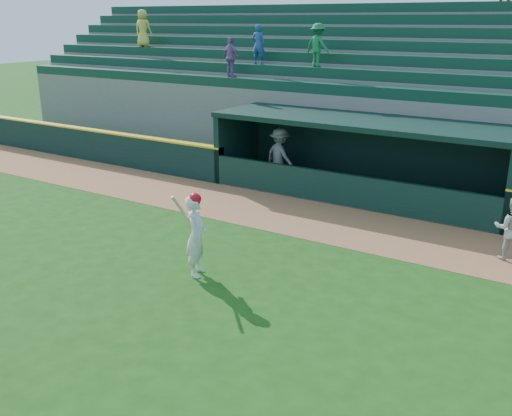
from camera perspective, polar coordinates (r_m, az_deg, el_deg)
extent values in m
plane|color=#184511|center=(12.18, -4.05, -7.84)|extent=(120.00, 120.00, 0.00)
cube|color=#905D39|center=(16.06, 6.28, -1.24)|extent=(40.00, 3.00, 0.01)
cube|color=black|center=(24.69, -18.36, 6.33)|extent=(15.50, 0.30, 1.20)
cube|color=gold|center=(24.58, -18.51, 7.76)|extent=(15.50, 0.32, 0.06)
imported|color=#A9A9A4|center=(14.44, 24.14, -1.90)|extent=(0.82, 0.68, 1.53)
imported|color=#999894|center=(19.54, 2.40, 5.27)|extent=(1.38, 1.07, 1.88)
cube|color=slate|center=(18.50, 10.12, 1.29)|extent=(9.00, 2.60, 0.04)
cube|color=black|center=(20.31, -1.83, 6.40)|extent=(0.20, 2.60, 2.30)
cube|color=black|center=(19.39, 11.78, 5.43)|extent=(9.40, 0.20, 2.30)
cube|color=black|center=(17.96, 10.54, 8.50)|extent=(9.40, 2.80, 0.16)
cube|color=black|center=(17.28, 8.65, 1.81)|extent=(9.00, 0.16, 1.00)
cube|color=brown|center=(19.15, 11.07, 2.54)|extent=(8.40, 0.45, 0.10)
cube|color=slate|center=(19.81, 12.39, 6.57)|extent=(34.00, 0.85, 2.91)
cube|color=#0F3828|center=(19.44, 12.59, 11.23)|extent=(34.00, 0.60, 0.36)
cube|color=slate|center=(20.55, 13.26, 7.57)|extent=(34.00, 0.85, 3.36)
cube|color=#0F3828|center=(20.19, 13.54, 12.70)|extent=(34.00, 0.60, 0.36)
cube|color=slate|center=(21.31, 14.08, 8.49)|extent=(34.00, 0.85, 3.81)
cube|color=#0F3828|center=(20.96, 14.42, 14.07)|extent=(34.00, 0.60, 0.36)
cube|color=slate|center=(22.07, 14.84, 9.36)|extent=(34.00, 0.85, 4.26)
cube|color=#0F3828|center=(21.74, 15.25, 15.33)|extent=(34.00, 0.60, 0.36)
cube|color=slate|center=(22.85, 15.56, 10.16)|extent=(34.00, 0.85, 4.71)
cube|color=#0F3828|center=(22.54, 16.03, 16.50)|extent=(34.00, 0.60, 0.36)
cube|color=slate|center=(23.63, 16.23, 10.90)|extent=(34.00, 0.85, 5.16)
cube|color=#0F3828|center=(23.35, 16.77, 17.59)|extent=(34.00, 0.60, 0.36)
cube|color=slate|center=(24.42, 16.86, 11.60)|extent=(34.00, 0.85, 5.61)
cube|color=#0F3828|center=(24.17, 17.46, 18.61)|extent=(34.00, 0.60, 0.36)
cube|color=slate|center=(24.97, 17.23, 11.70)|extent=(34.50, 0.30, 5.61)
imported|color=navy|center=(22.46, 0.24, 16.06)|extent=(0.57, 0.42, 1.46)
imported|color=#186E3E|center=(21.24, 6.18, 15.88)|extent=(1.08, 0.78, 1.51)
imported|color=gold|center=(27.15, -11.23, 17.22)|extent=(0.87, 0.66, 1.60)
imported|color=#845B9C|center=(22.14, -2.52, 14.84)|extent=(0.92, 0.57, 1.46)
imported|color=silver|center=(12.41, -5.99, -2.80)|extent=(0.66, 0.78, 1.81)
sphere|color=red|center=(12.14, -6.12, 0.89)|extent=(0.27, 0.27, 0.27)
cylinder|color=#D1B886|center=(12.16, -7.39, -0.27)|extent=(0.22, 0.51, 0.76)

